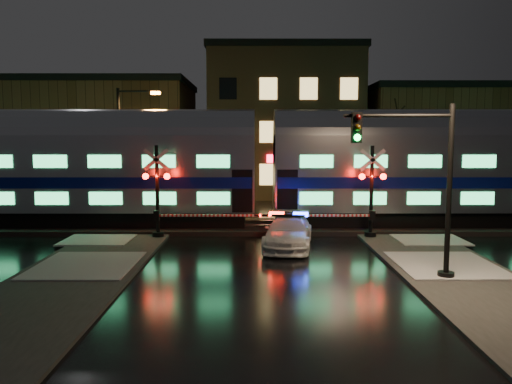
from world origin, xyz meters
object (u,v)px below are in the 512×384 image
crossing_signal_left (165,201)px  traffic_light (422,188)px  police_car (288,232)px  streetlight (124,143)px  crossing_signal_right (364,201)px

crossing_signal_left → traffic_light: size_ratio=1.07×
police_car → traffic_light: traffic_light is taller
streetlight → traffic_light: bearing=-45.9°
police_car → traffic_light: size_ratio=0.86×
crossing_signal_right → traffic_light: bearing=-87.2°
crossing_signal_left → streetlight: size_ratio=0.81×
police_car → streetlight: size_ratio=0.65×
crossing_signal_left → traffic_light: 11.89m
police_car → traffic_light: bearing=-44.3°
crossing_signal_left → traffic_light: bearing=-35.8°
crossing_signal_right → police_car: bearing=-153.5°
crossing_signal_right → streetlight: streetlight is taller
traffic_light → streetlight: (-13.16, 13.60, 1.33)m
police_car → crossing_signal_left: 6.02m
crossing_signal_right → traffic_light: 7.03m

